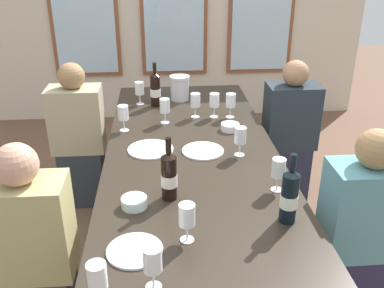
{
  "coord_description": "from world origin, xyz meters",
  "views": [
    {
      "loc": [
        -0.18,
        -2.3,
        1.86
      ],
      "look_at": [
        0.0,
        -0.02,
        0.79
      ],
      "focal_mm": 40.33,
      "sensor_mm": 36.0,
      "label": 1
    }
  ],
  "objects_px": {
    "dining_table": "(192,159)",
    "seated_person_2": "(34,257)",
    "wine_glass_1": "(139,89)",
    "wine_glass_8": "(123,114)",
    "wine_glass_0": "(231,101)",
    "wine_glass_5": "(279,169)",
    "wine_glass_10": "(97,278)",
    "wine_glass_6": "(165,107)",
    "seated_person_0": "(79,140)",
    "wine_glass_9": "(187,217)",
    "wine_glass_2": "(152,261)",
    "white_plate_0": "(135,251)",
    "white_plate_1": "(151,149)",
    "wine_bottle_1": "(289,196)",
    "seated_person_3": "(359,237)",
    "tasting_bowl_1": "(230,127)",
    "wine_bottle_2": "(169,176)",
    "tasting_bowl_0": "(134,202)",
    "wine_glass_3": "(214,101)",
    "metal_pitcher": "(180,88)",
    "wine_bottle_0": "(155,89)",
    "seated_person_1": "(289,136)",
    "wine_glass_7": "(195,101)",
    "white_plate_2": "(203,151)"
  },
  "relations": [
    {
      "from": "wine_bottle_2",
      "to": "white_plate_1",
      "type": "bearing_deg",
      "value": 100.21
    },
    {
      "from": "wine_glass_0",
      "to": "wine_glass_9",
      "type": "xyz_separation_m",
      "value": [
        -0.4,
        -1.36,
        -0.0
      ]
    },
    {
      "from": "seated_person_1",
      "to": "seated_person_3",
      "type": "relative_size",
      "value": 1.0
    },
    {
      "from": "dining_table",
      "to": "wine_glass_10",
      "type": "distance_m",
      "value": 1.26
    },
    {
      "from": "white_plate_0",
      "to": "wine_glass_1",
      "type": "height_order",
      "value": "wine_glass_1"
    },
    {
      "from": "wine_glass_1",
      "to": "seated_person_2",
      "type": "bearing_deg",
      "value": -107.3
    },
    {
      "from": "white_plate_0",
      "to": "wine_bottle_0",
      "type": "relative_size",
      "value": 0.69
    },
    {
      "from": "wine_glass_10",
      "to": "tasting_bowl_0",
      "type": "bearing_deg",
      "value": 81.33
    },
    {
      "from": "wine_glass_0",
      "to": "wine_glass_1",
      "type": "xyz_separation_m",
      "value": [
        -0.64,
        0.33,
        0.0
      ]
    },
    {
      "from": "wine_bottle_1",
      "to": "wine_glass_9",
      "type": "bearing_deg",
      "value": -166.85
    },
    {
      "from": "dining_table",
      "to": "seated_person_2",
      "type": "height_order",
      "value": "seated_person_2"
    },
    {
      "from": "wine_glass_1",
      "to": "wine_glass_8",
      "type": "bearing_deg",
      "value": -99.85
    },
    {
      "from": "wine_bottle_1",
      "to": "seated_person_3",
      "type": "relative_size",
      "value": 0.3
    },
    {
      "from": "white_plate_0",
      "to": "tasting_bowl_1",
      "type": "distance_m",
      "value": 1.32
    },
    {
      "from": "white_plate_0",
      "to": "metal_pitcher",
      "type": "xyz_separation_m",
      "value": [
        0.28,
        1.83,
        0.09
      ]
    },
    {
      "from": "white_plate_1",
      "to": "wine_bottle_0",
      "type": "distance_m",
      "value": 0.78
    },
    {
      "from": "wine_glass_7",
      "to": "seated_person_3",
      "type": "distance_m",
      "value": 1.4
    },
    {
      "from": "white_plate_0",
      "to": "white_plate_1",
      "type": "bearing_deg",
      "value": 86.62
    },
    {
      "from": "wine_glass_9",
      "to": "seated_person_2",
      "type": "xyz_separation_m",
      "value": [
        -0.71,
        0.21,
        -0.33
      ]
    },
    {
      "from": "white_plate_1",
      "to": "wine_bottle_1",
      "type": "bearing_deg",
      "value": -51.49
    },
    {
      "from": "dining_table",
      "to": "wine_glass_3",
      "type": "distance_m",
      "value": 0.59
    },
    {
      "from": "wine_glass_7",
      "to": "seated_person_0",
      "type": "height_order",
      "value": "seated_person_0"
    },
    {
      "from": "dining_table",
      "to": "wine_glass_9",
      "type": "height_order",
      "value": "wine_glass_9"
    },
    {
      "from": "tasting_bowl_1",
      "to": "white_plate_1",
      "type": "bearing_deg",
      "value": -153.17
    },
    {
      "from": "white_plate_2",
      "to": "wine_glass_7",
      "type": "xyz_separation_m",
      "value": [
        0.0,
        0.56,
        0.11
      ]
    },
    {
      "from": "wine_bottle_1",
      "to": "wine_glass_10",
      "type": "bearing_deg",
      "value": -150.71
    },
    {
      "from": "seated_person_3",
      "to": "wine_bottle_1",
      "type": "bearing_deg",
      "value": -163.46
    },
    {
      "from": "seated_person_2",
      "to": "tasting_bowl_1",
      "type": "bearing_deg",
      "value": 41.1
    },
    {
      "from": "wine_glass_3",
      "to": "seated_person_3",
      "type": "distance_m",
      "value": 1.33
    },
    {
      "from": "wine_bottle_1",
      "to": "wine_glass_0",
      "type": "bearing_deg",
      "value": 92.49
    },
    {
      "from": "white_plate_0",
      "to": "wine_bottle_2",
      "type": "bearing_deg",
      "value": 68.71
    },
    {
      "from": "metal_pitcher",
      "to": "wine_glass_5",
      "type": "bearing_deg",
      "value": -73.76
    },
    {
      "from": "wine_glass_6",
      "to": "wine_glass_10",
      "type": "distance_m",
      "value": 1.64
    },
    {
      "from": "wine_glass_0",
      "to": "seated_person_1",
      "type": "height_order",
      "value": "seated_person_1"
    },
    {
      "from": "white_plate_1",
      "to": "wine_glass_7",
      "type": "height_order",
      "value": "wine_glass_7"
    },
    {
      "from": "seated_person_2",
      "to": "white_plate_0",
      "type": "bearing_deg",
      "value": -27.97
    },
    {
      "from": "wine_bottle_0",
      "to": "wine_glass_1",
      "type": "bearing_deg",
      "value": 161.5
    },
    {
      "from": "tasting_bowl_0",
      "to": "wine_glass_8",
      "type": "bearing_deg",
      "value": 96.54
    },
    {
      "from": "wine_glass_2",
      "to": "wine_glass_10",
      "type": "distance_m",
      "value": 0.19
    },
    {
      "from": "seated_person_0",
      "to": "wine_glass_9",
      "type": "bearing_deg",
      "value": -65.25
    },
    {
      "from": "tasting_bowl_1",
      "to": "wine_glass_8",
      "type": "height_order",
      "value": "wine_glass_8"
    },
    {
      "from": "wine_glass_0",
      "to": "wine_glass_5",
      "type": "relative_size",
      "value": 1.0
    },
    {
      "from": "white_plate_0",
      "to": "seated_person_2",
      "type": "height_order",
      "value": "seated_person_2"
    },
    {
      "from": "wine_glass_8",
      "to": "wine_bottle_2",
      "type": "bearing_deg",
      "value": -72.23
    },
    {
      "from": "wine_glass_8",
      "to": "wine_glass_9",
      "type": "bearing_deg",
      "value": -74.25
    },
    {
      "from": "wine_bottle_0",
      "to": "wine_glass_0",
      "type": "distance_m",
      "value": 0.6
    },
    {
      "from": "wine_glass_8",
      "to": "wine_glass_3",
      "type": "bearing_deg",
      "value": 17.61
    },
    {
      "from": "wine_bottle_0",
      "to": "wine_glass_9",
      "type": "height_order",
      "value": "wine_bottle_0"
    },
    {
      "from": "wine_glass_10",
      "to": "dining_table",
      "type": "bearing_deg",
      "value": 71.08
    },
    {
      "from": "wine_bottle_2",
      "to": "seated_person_2",
      "type": "relative_size",
      "value": 0.29
    }
  ]
}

